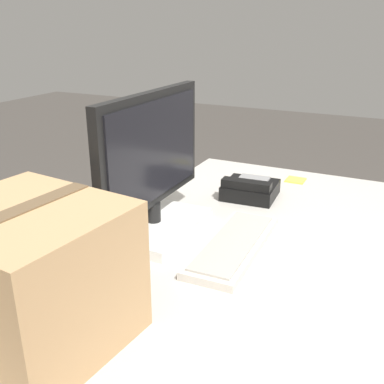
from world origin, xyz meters
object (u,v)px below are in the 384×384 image
keyboard (233,245)px  desk_phone (250,189)px  sticky_note_pad (296,180)px  monitor (153,176)px  cardboard_box (31,276)px

keyboard → desk_phone: 0.41m
sticky_note_pad → keyboard: bearing=178.4°
monitor → desk_phone: bearing=-23.6°
monitor → desk_phone: 0.45m
keyboard → desk_phone: size_ratio=2.19×
desk_phone → keyboard: bearing=-171.2°
cardboard_box → desk_phone: bearing=-8.3°
keyboard → sticky_note_pad: size_ratio=5.86×
keyboard → desk_phone: bearing=11.1°
monitor → desk_phone: monitor is taller
monitor → keyboard: 0.31m
desk_phone → monitor: bearing=152.6°
monitor → keyboard: size_ratio=1.21×
monitor → keyboard: bearing=-91.6°
desk_phone → sticky_note_pad: (0.25, -0.11, -0.03)m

